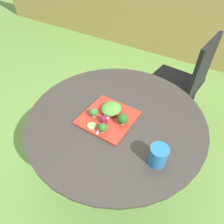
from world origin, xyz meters
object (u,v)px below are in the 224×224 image
(drinking_glass, at_px, (158,156))
(fork, at_px, (104,122))
(salad_plate, at_px, (108,118))
(patio_chair, at_px, (185,78))

(drinking_glass, height_order, fork, drinking_glass)
(salad_plate, relative_size, fork, 1.83)
(patio_chair, height_order, drinking_glass, patio_chair)
(patio_chair, xyz_separation_m, fork, (-0.19, -0.97, 0.19))
(salad_plate, xyz_separation_m, drinking_glass, (0.34, -0.11, 0.04))
(patio_chair, xyz_separation_m, salad_plate, (-0.20, -0.92, 0.18))
(salad_plate, height_order, drinking_glass, drinking_glass)
(patio_chair, distance_m, drinking_glass, 1.07)
(fork, bearing_deg, salad_plate, 96.55)
(patio_chair, bearing_deg, salad_plate, -102.17)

